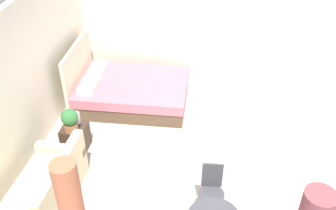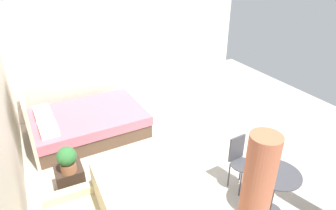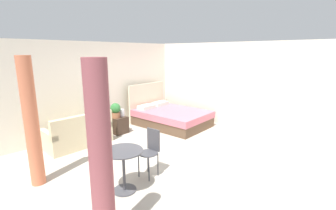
{
  "view_description": "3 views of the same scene",
  "coord_description": "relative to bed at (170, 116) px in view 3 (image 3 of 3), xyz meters",
  "views": [
    {
      "loc": [
        -4.79,
        -0.31,
        4.56
      ],
      "look_at": [
        0.34,
        0.52,
        0.94
      ],
      "focal_mm": 40.57,
      "sensor_mm": 36.0,
      "label": 1
    },
    {
      "loc": [
        -3.8,
        2.35,
        3.41
      ],
      "look_at": [
        0.5,
        0.18,
        0.92
      ],
      "focal_mm": 31.21,
      "sensor_mm": 36.0,
      "label": 2
    },
    {
      "loc": [
        -3.94,
        -3.42,
        2.34
      ],
      "look_at": [
        0.39,
        0.49,
        1.04
      ],
      "focal_mm": 25.59,
      "sensor_mm": 36.0,
      "label": 3
    }
  ],
  "objects": [
    {
      "name": "curtain_right",
      "position": [
        -4.25,
        -0.59,
        0.86
      ],
      "size": [
        0.24,
        0.24,
        2.29
      ],
      "color": "#D1704C",
      "rests_on": "ground"
    },
    {
      "name": "balcony_table",
      "position": [
        -3.35,
        -1.94,
        0.23
      ],
      "size": [
        0.67,
        0.67,
        0.74
      ],
      "color": "#3F3F44",
      "rests_on": "ground"
    },
    {
      "name": "wall_right",
      "position": [
        1.17,
        -1.55,
        1.03
      ],
      "size": [
        0.12,
        5.73,
        2.62
      ],
      "primitive_type": "cube",
      "color": "silver",
      "rests_on": "ground"
    },
    {
      "name": "ground_plane",
      "position": [
        -1.66,
        -1.55,
        -0.29
      ],
      "size": [
        8.67,
        8.73,
        0.02
      ],
      "primitive_type": "cube",
      "color": "#B2A899"
    },
    {
      "name": "bed",
      "position": [
        0.0,
        0.0,
        0.0
      ],
      "size": [
        1.7,
        2.34,
        1.27
      ],
      "color": "brown",
      "rests_on": "ground"
    },
    {
      "name": "curtain_left",
      "position": [
        -4.25,
        -2.73,
        0.86
      ],
      "size": [
        0.27,
        0.27,
        2.29
      ],
      "color": "#994C51",
      "rests_on": "ground"
    },
    {
      "name": "cafe_chair_near_window",
      "position": [
        -2.66,
        -1.88,
        0.27
      ],
      "size": [
        0.4,
        0.4,
        0.91
      ],
      "color": "#3F3F44",
      "rests_on": "ground"
    },
    {
      "name": "potted_plant",
      "position": [
        -1.69,
        0.57,
        0.43
      ],
      "size": [
        0.29,
        0.29,
        0.43
      ],
      "color": "#935B3D",
      "rests_on": "nightstand"
    },
    {
      "name": "vase",
      "position": [
        -1.47,
        0.56,
        0.31
      ],
      "size": [
        0.14,
        0.14,
        0.21
      ],
      "color": "silver",
      "rests_on": "nightstand"
    },
    {
      "name": "couch",
      "position": [
        -2.86,
        0.56,
        -0.01
      ],
      "size": [
        1.57,
        0.85,
        0.85
      ],
      "color": "beige",
      "rests_on": "ground"
    },
    {
      "name": "nightstand",
      "position": [
        -1.59,
        0.58,
        -0.04
      ],
      "size": [
        0.42,
        0.42,
        0.49
      ],
      "color": "#38281E",
      "rests_on": "ground"
    },
    {
      "name": "wall_back",
      "position": [
        -1.66,
        1.31,
        1.03
      ],
      "size": [
        8.67,
        0.12,
        2.62
      ],
      "primitive_type": "cube",
      "color": "silver",
      "rests_on": "ground"
    }
  ]
}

